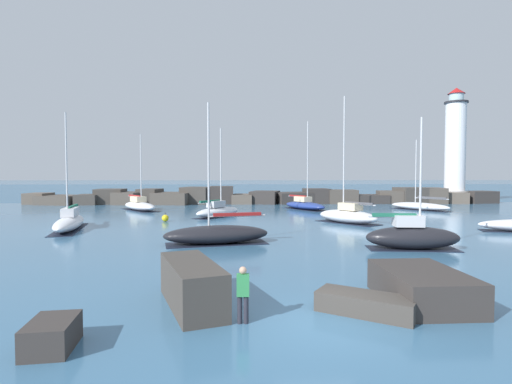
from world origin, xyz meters
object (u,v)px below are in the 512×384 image
(lighthouse, at_px, (455,152))
(sailboat_moored_8, at_px, (304,205))
(person_on_rocks, at_px, (243,292))
(sailboat_moored_1, at_px, (218,211))
(sailboat_moored_7, at_px, (139,205))
(sailboat_moored_6, at_px, (412,236))
(sailboat_moored_2, at_px, (69,222))
(sailboat_moored_3, at_px, (420,206))
(mooring_buoy_orange_near, at_px, (165,218))
(sailboat_moored_5, at_px, (348,215))
(sailboat_moored_4, at_px, (217,234))

(lighthouse, bearing_deg, sailboat_moored_8, -156.30)
(sailboat_moored_8, xyz_separation_m, person_on_rocks, (-7.49, -37.21, 0.33))
(sailboat_moored_1, xyz_separation_m, sailboat_moored_7, (-9.82, 7.70, -0.00))
(sailboat_moored_1, xyz_separation_m, sailboat_moored_6, (12.20, -17.79, 0.13))
(sailboat_moored_1, bearing_deg, sailboat_moored_2, -140.65)
(sailboat_moored_3, distance_m, mooring_buoy_orange_near, 30.29)
(sailboat_moored_5, xyz_separation_m, sailboat_moored_7, (-21.57, 13.20, -0.08))
(sailboat_moored_2, bearing_deg, sailboat_moored_4, -29.64)
(sailboat_moored_4, height_order, mooring_buoy_orange_near, sailboat_moored_4)
(mooring_buoy_orange_near, bearing_deg, lighthouse, 30.44)
(sailboat_moored_1, height_order, sailboat_moored_5, sailboat_moored_5)
(mooring_buoy_orange_near, xyz_separation_m, person_on_rocks, (7.07, -25.03, 0.60))
(sailboat_moored_3, bearing_deg, sailboat_moored_1, -163.58)
(sailboat_moored_3, distance_m, sailboat_moored_5, 17.35)
(sailboat_moored_6, xyz_separation_m, sailboat_moored_7, (-22.03, 25.49, -0.13))
(sailboat_moored_8, bearing_deg, person_on_rocks, -101.38)
(sailboat_moored_7, relative_size, mooring_buoy_orange_near, 10.96)
(sailboat_moored_8, bearing_deg, sailboat_moored_4, -110.77)
(lighthouse, xyz_separation_m, sailboat_moored_6, (-22.23, -36.82, -6.91))
(sailboat_moored_5, relative_size, sailboat_moored_6, 1.49)
(sailboat_moored_4, relative_size, mooring_buoy_orange_near, 10.49)
(lighthouse, xyz_separation_m, sailboat_moored_2, (-45.34, -27.97, -7.04))
(sailboat_moored_1, xyz_separation_m, mooring_buoy_orange_near, (-4.51, -3.86, -0.30))
(sailboat_moored_2, distance_m, sailboat_moored_8, 27.15)
(sailboat_moored_2, xyz_separation_m, sailboat_moored_4, (11.85, -6.74, -0.02))
(sailboat_moored_5, bearing_deg, sailboat_moored_2, -171.38)
(sailboat_moored_3, xyz_separation_m, sailboat_moored_5, (-12.02, -12.51, 0.20))
(sailboat_moored_7, distance_m, person_on_rocks, 38.62)
(lighthouse, distance_m, sailboat_moored_6, 43.56)
(sailboat_moored_8, bearing_deg, mooring_buoy_orange_near, -140.08)
(sailboat_moored_6, bearing_deg, sailboat_moored_3, 65.00)
(sailboat_moored_3, bearing_deg, lighthouse, 48.41)
(sailboat_moored_4, height_order, sailboat_moored_8, sailboat_moored_8)
(sailboat_moored_4, distance_m, mooring_buoy_orange_near, 13.02)
(sailboat_moored_6, bearing_deg, sailboat_moored_8, 94.72)
(sailboat_moored_3, relative_size, sailboat_moored_8, 0.79)
(sailboat_moored_1, distance_m, sailboat_moored_8, 13.05)
(sailboat_moored_1, bearing_deg, lighthouse, 28.92)
(sailboat_moored_3, bearing_deg, sailboat_moored_7, 178.82)
(mooring_buoy_orange_near, bearing_deg, sailboat_moored_5, -5.78)
(sailboat_moored_6, bearing_deg, sailboat_moored_7, 130.83)
(sailboat_moored_2, bearing_deg, sailboat_moored_1, 39.35)
(sailboat_moored_2, distance_m, person_on_rocks, 24.07)
(sailboat_moored_2, height_order, sailboat_moored_5, sailboat_moored_5)
(sailboat_moored_6, relative_size, person_on_rocks, 4.57)
(person_on_rocks, bearing_deg, sailboat_moored_7, 108.70)
(sailboat_moored_3, bearing_deg, sailboat_moored_8, 174.52)
(sailboat_moored_6, distance_m, sailboat_moored_8, 26.20)
(sailboat_moored_4, distance_m, person_on_rocks, 13.31)
(person_on_rocks, bearing_deg, sailboat_moored_2, 124.01)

